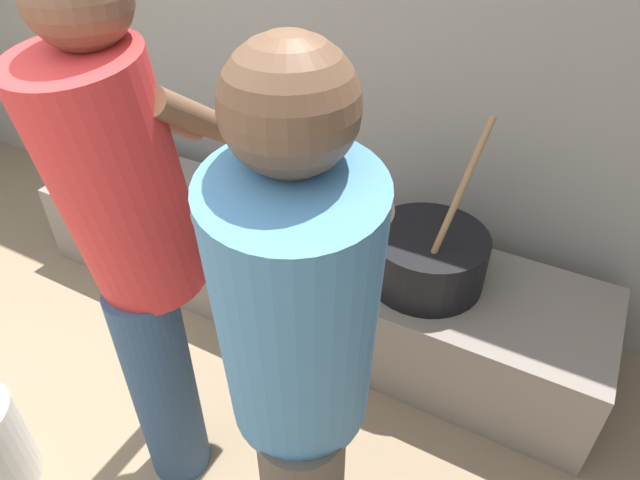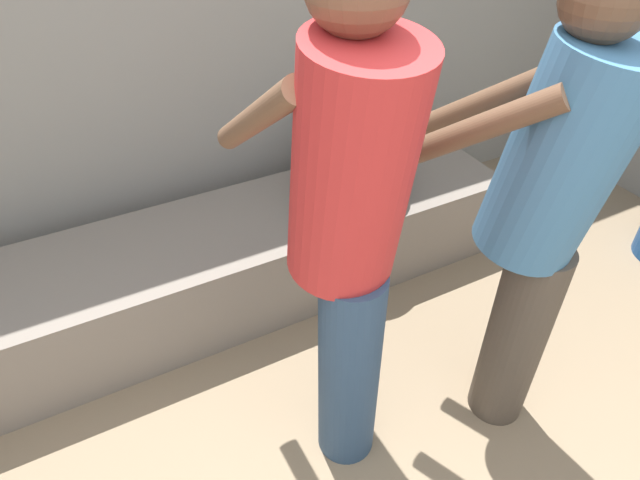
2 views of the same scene
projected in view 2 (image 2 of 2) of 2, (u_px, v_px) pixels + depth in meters
name	position (u px, v px, depth m)	size (l,w,h in m)	color
block_enclosure_rear	(118.00, 52.00, 2.23)	(5.72, 0.20, 2.07)	gray
hearth_ledge	(240.00, 260.00, 2.48)	(2.59, 0.60, 0.41)	slate
cooking_pot_main	(355.00, 172.00, 2.49)	(0.44, 0.44, 0.66)	black
cook_in_blue_shirt	(545.00, 208.00, 1.56)	(0.62, 0.73, 1.60)	#4C4238
cook_in_red_shirt	(349.00, 226.00, 1.42)	(0.36, 0.70, 1.66)	navy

